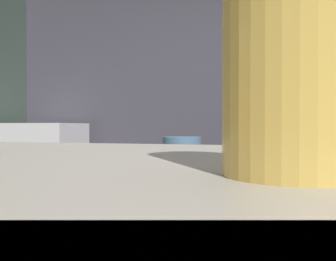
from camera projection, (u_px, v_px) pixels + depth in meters
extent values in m
cube|color=#45424E|center=(257.00, 96.00, 3.38)|extent=(5.20, 0.10, 2.70)
cube|color=brown|center=(321.00, 247.00, 1.72)|extent=(2.10, 0.60, 0.94)
cube|color=#353D37|center=(295.00, 183.00, 3.03)|extent=(0.80, 0.36, 1.14)
cube|color=white|center=(46.00, 178.00, 3.50)|extent=(0.66, 0.55, 1.09)
cube|color=#262626|center=(49.00, 177.00, 3.16)|extent=(0.03, 0.03, 0.39)
cube|color=#D84C4C|center=(19.00, 168.00, 3.26)|extent=(0.10, 0.01, 0.12)
cylinder|color=black|center=(336.00, 73.00, 1.28)|extent=(0.34, 0.34, 0.60)
cylinder|color=#D29F93|center=(286.00, 59.00, 1.49)|extent=(0.09, 0.32, 0.08)
cylinder|color=#4B6E93|center=(182.00, 142.00, 1.98)|extent=(0.22, 0.22, 0.06)
cylinder|color=#E1B550|center=(294.00, 48.00, 0.19)|extent=(0.08, 0.08, 0.14)
cylinder|color=red|center=(300.00, 109.00, 2.97)|extent=(0.06, 0.06, 0.13)
cylinder|color=red|center=(300.00, 98.00, 2.97)|extent=(0.03, 0.03, 0.05)
cylinder|color=white|center=(300.00, 94.00, 2.97)|extent=(0.03, 0.03, 0.01)
cylinder|color=#36629D|center=(288.00, 110.00, 3.00)|extent=(0.06, 0.06, 0.12)
cylinder|color=#36629D|center=(288.00, 100.00, 3.00)|extent=(0.03, 0.03, 0.05)
cylinder|color=silver|center=(288.00, 96.00, 3.00)|extent=(0.03, 0.03, 0.01)
cylinder|color=black|center=(267.00, 109.00, 3.14)|extent=(0.06, 0.06, 0.15)
cylinder|color=black|center=(268.00, 97.00, 3.14)|extent=(0.03, 0.03, 0.06)
cylinder|color=red|center=(268.00, 94.00, 3.14)|extent=(0.03, 0.03, 0.01)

